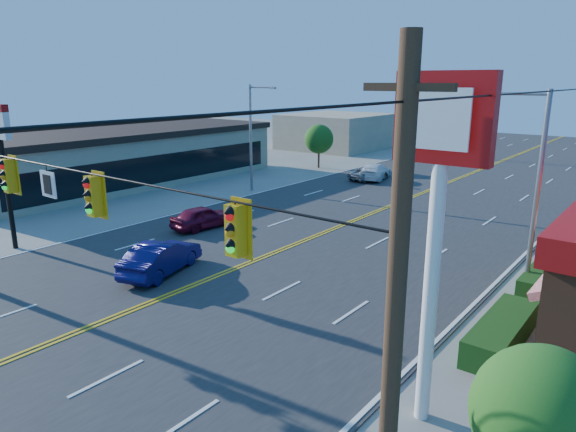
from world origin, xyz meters
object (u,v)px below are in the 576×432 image
Objects in this scene: car_white at (375,172)px; signal_span at (28,197)px; pizza_hut_sign at (1,147)px; car_magenta at (203,218)px; car_silver at (369,174)px; car_blue at (161,259)px; kfc_pylon at (439,184)px.

signal_span is at bearing 85.67° from car_white.
pizza_hut_sign is at bearing 64.86° from car_white.
car_magenta is 0.80× the size of car_white.
car_white is at bearing 78.99° from pizza_hut_sign.
car_white reaches higher than car_magenta.
pizza_hut_sign is 28.00m from car_silver.
pizza_hut_sign is at bearing 159.81° from signal_span.
car_blue is 1.14× the size of car_silver.
kfc_pylon is 2.20× the size of car_silver.
car_magenta is at bearing -74.59° from car_blue.
car_silver is (-5.67, 31.12, -4.35)m from signal_span.
signal_span is at bearing 111.92° from car_silver.
car_magenta is at bearing 153.96° from kfc_pylon.
signal_span is 6.31× the size of car_silver.
signal_span is at bearing 90.93° from car_blue.
pizza_hut_sign is 10.15m from car_blue.
kfc_pylon reaches higher than car_white.
pizza_hut_sign reaches higher than car_magenta.
kfc_pylon reaches higher than car_blue.
car_blue is at bearing 14.46° from pizza_hut_sign.
car_blue is (-2.05, 6.28, -4.16)m from signal_span.
signal_span is 5.54× the size of car_blue.
kfc_pylon is (11.12, 4.00, 1.16)m from signal_span.
car_blue is at bearing 109.89° from car_silver.
kfc_pylon is 2.22× the size of car_magenta.
kfc_pylon is 1.79× the size of car_white.
car_blue reaches higher than car_magenta.
car_white is 0.66m from car_silver.
signal_span reaches higher than pizza_hut_sign.
car_white is at bearing -99.45° from car_blue.
signal_span reaches higher than car_silver.
kfc_pylon is 1.24× the size of pizza_hut_sign.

